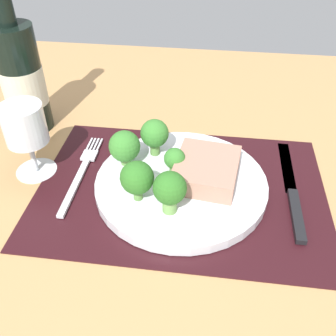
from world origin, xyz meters
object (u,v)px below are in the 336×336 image
plate (181,184)px  wine_glass (25,129)px  steak (206,169)px  fork (81,172)px  wine_bottle (22,77)px  knife (293,194)px

plate → wine_glass: size_ratio=2.16×
plate → steak: steak is taller
plate → fork: size_ratio=1.34×
wine_bottle → fork: bearing=-43.7°
steak → knife: 13.29cm
plate → wine_glass: bearing=176.6°
plate → fork: bearing=174.9°
fork → wine_glass: (-7.48, -0.03, 7.50)cm
wine_bottle → wine_glass: size_ratio=2.38×
knife → wine_glass: (-40.10, 0.86, 7.44)cm
steak → fork: size_ratio=0.55×
fork → wine_bottle: 20.45cm
knife → wine_bottle: 48.57cm
knife → wine_glass: size_ratio=1.93×
steak → knife: (12.98, -0.67, -2.78)cm
plate → wine_glass: (-23.52, 1.40, 6.95)cm
plate → knife: 16.60cm
steak → wine_bottle: wine_bottle is taller
knife → wine_glass: 40.80cm
steak → wine_bottle: 35.76cm
fork → wine_glass: bearing=-179.7°
steak → wine_glass: size_ratio=0.88×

